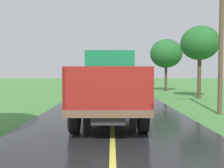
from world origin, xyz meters
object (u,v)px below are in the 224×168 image
object	(u,v)px
roadside_tree_mid_right	(200,43)
roadside_tree_far_left	(166,54)
banana_truck_near	(110,84)
utility_pole_roadside	(221,34)
banana_truck_far	(110,79)

from	to	relation	value
roadside_tree_mid_right	roadside_tree_far_left	size ratio (longest dim) A/B	0.98
banana_truck_near	utility_pole_roadside	bearing A→B (deg)	12.42
utility_pole_roadside	roadside_tree_mid_right	distance (m)	7.33
banana_truck_near	roadside_tree_far_left	world-z (taller)	roadside_tree_far_left
banana_truck_near	banana_truck_far	world-z (taller)	same
banana_truck_near	utility_pole_roadside	distance (m)	5.70
utility_pole_roadside	roadside_tree_mid_right	bearing A→B (deg)	76.46
utility_pole_roadside	banana_truck_near	bearing A→B (deg)	-167.58
roadside_tree_far_left	roadside_tree_mid_right	bearing A→B (deg)	-83.43
utility_pole_roadside	roadside_tree_mid_right	size ratio (longest dim) A/B	1.24
banana_truck_far	utility_pole_roadside	bearing A→B (deg)	-60.71
roadside_tree_mid_right	banana_truck_far	bearing A→B (deg)	162.91
roadside_tree_mid_right	utility_pole_roadside	bearing A→B (deg)	-103.54
banana_truck_near	roadside_tree_far_left	distance (m)	16.94
roadside_tree_mid_right	roadside_tree_far_left	xyz separation A→B (m)	(-0.85, 7.39, -0.14)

